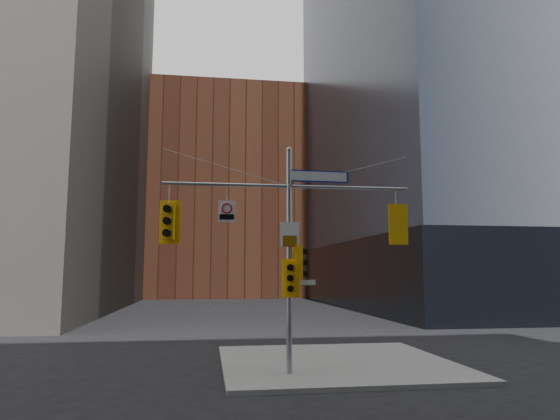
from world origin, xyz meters
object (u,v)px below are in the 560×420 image
object	(u,v)px
traffic_light_east_arm	(396,225)
traffic_light_pole_side	(299,262)
regulatory_sign_arm	(227,211)
traffic_light_pole_front	(291,278)
street_sign_blade	(319,176)
signal_assembly	(289,235)
traffic_light_west_arm	(169,222)

from	to	relation	value
traffic_light_east_arm	traffic_light_pole_side	bearing A→B (deg)	2.52
traffic_light_east_arm	regulatory_sign_arm	xyz separation A→B (m)	(-5.58, -0.02, 0.37)
traffic_light_east_arm	traffic_light_pole_side	world-z (taller)	traffic_light_east_arm
traffic_light_pole_front	regulatory_sign_arm	world-z (taller)	regulatory_sign_arm
traffic_light_pole_side	street_sign_blade	distance (m)	2.86
traffic_light_east_arm	regulatory_sign_arm	world-z (taller)	regulatory_sign_arm
signal_assembly	traffic_light_pole_side	bearing A→B (deg)	1.87
traffic_light_west_arm	traffic_light_pole_front	size ratio (longest dim) A/B	1.15
street_sign_blade	regulatory_sign_arm	size ratio (longest dim) A/B	3.00
street_sign_blade	regulatory_sign_arm	world-z (taller)	street_sign_blade
street_sign_blade	regulatory_sign_arm	xyz separation A→B (m)	(-2.97, -0.02, -1.18)
signal_assembly	traffic_light_east_arm	size ratio (longest dim) A/B	6.02
signal_assembly	street_sign_blade	xyz separation A→B (m)	(0.99, 0.00, 1.93)
traffic_light_west_arm	regulatory_sign_arm	size ratio (longest dim) A/B	2.05
signal_assembly	traffic_light_pole_front	world-z (taller)	signal_assembly
signal_assembly	traffic_light_pole_side	xyz separation A→B (m)	(0.33, 0.01, -0.85)
traffic_light_east_arm	street_sign_blade	size ratio (longest dim) A/B	0.66
traffic_light_pole_side	regulatory_sign_arm	xyz separation A→B (m)	(-2.31, -0.03, 1.60)
traffic_light_pole_side	traffic_light_east_arm	bearing A→B (deg)	-94.68
signal_assembly	traffic_light_pole_side	size ratio (longest dim) A/B	7.44
street_sign_blade	regulatory_sign_arm	bearing A→B (deg)	178.18
signal_assembly	traffic_light_east_arm	xyz separation A→B (m)	(3.59, 0.00, 0.38)
traffic_light_west_arm	regulatory_sign_arm	distance (m)	1.82
traffic_light_pole_front	street_sign_blade	xyz separation A→B (m)	(0.99, 0.27, 3.28)
traffic_light_west_arm	traffic_light_east_arm	size ratio (longest dim) A/B	1.04
street_sign_blade	regulatory_sign_arm	distance (m)	3.20
traffic_light_west_arm	street_sign_blade	bearing A→B (deg)	9.21
signal_assembly	traffic_light_east_arm	world-z (taller)	signal_assembly
signal_assembly	regulatory_sign_arm	size ratio (longest dim) A/B	11.95
traffic_light_east_arm	regulatory_sign_arm	distance (m)	5.59
traffic_light_east_arm	traffic_light_pole_side	distance (m)	3.49
traffic_light_pole_side	traffic_light_pole_front	size ratio (longest dim) A/B	0.90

